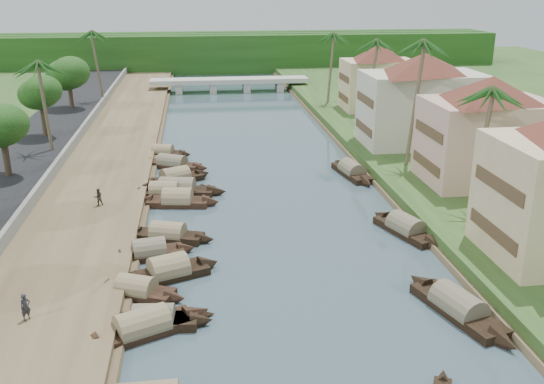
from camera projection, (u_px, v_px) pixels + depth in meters
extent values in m
plane|color=#3C505A|center=(294.00, 272.00, 41.33)|extent=(220.00, 220.00, 0.00)
cube|color=brown|center=(96.00, 184.00, 58.03)|extent=(10.00, 180.00, 0.80)
cube|color=#27491D|center=(445.00, 169.00, 62.13)|extent=(16.00, 180.00, 1.20)
cube|color=black|center=(3.00, 185.00, 56.92)|extent=(8.00, 180.00, 1.40)
cube|color=slate|center=(49.00, 176.00, 57.22)|extent=(0.40, 180.00, 1.10)
cube|color=#193D10|center=(223.00, 55.00, 129.00)|extent=(120.00, 4.00, 8.00)
cube|color=#193D10|center=(222.00, 52.00, 133.68)|extent=(120.00, 4.00, 8.00)
cube|color=#193D10|center=(221.00, 50.00, 138.37)|extent=(120.00, 4.00, 8.00)
cube|color=#AFB0A5|center=(230.00, 81.00, 108.11)|extent=(28.00, 4.00, 0.80)
cube|color=#AFB0A5|center=(179.00, 88.00, 107.41)|extent=(1.20, 3.50, 1.80)
cube|color=#AFB0A5|center=(213.00, 87.00, 108.12)|extent=(1.20, 3.50, 1.80)
cube|color=#AFB0A5|center=(246.00, 86.00, 108.83)|extent=(1.20, 3.50, 1.80)
cube|color=#AFB0A5|center=(279.00, 86.00, 109.55)|extent=(1.20, 3.50, 1.80)
cube|color=brown|center=(492.00, 231.00, 39.94)|extent=(0.10, 6.40, 0.90)
cube|color=brown|center=(498.00, 185.00, 38.89)|extent=(0.10, 6.40, 0.90)
cube|color=#CAA58F|center=(486.00, 142.00, 55.19)|extent=(11.00, 8.00, 7.50)
pyramid|color=brown|center=(492.00, 88.00, 53.59)|extent=(14.11, 14.11, 2.20)
cube|color=brown|center=(426.00, 163.00, 55.15)|extent=(0.10, 6.40, 0.90)
cube|color=brown|center=(429.00, 131.00, 54.16)|extent=(0.10, 6.40, 0.90)
cube|color=beige|center=(421.00, 109.00, 68.10)|extent=(13.00, 8.00, 8.00)
pyramid|color=brown|center=(425.00, 63.00, 66.42)|extent=(15.59, 15.59, 2.20)
cube|color=brown|center=(364.00, 128.00, 67.98)|extent=(0.10, 6.40, 0.90)
cube|color=brown|center=(365.00, 100.00, 66.93)|extent=(0.10, 6.40, 0.90)
cube|color=beige|center=(378.00, 85.00, 87.12)|extent=(10.00, 7.00, 7.00)
pyramid|color=brown|center=(380.00, 52.00, 85.61)|extent=(12.62, 12.62, 2.20)
cube|color=brown|center=(343.00, 98.00, 87.10)|extent=(0.10, 5.60, 0.90)
cube|color=brown|center=(344.00, 78.00, 86.18)|extent=(0.10, 5.60, 0.90)
cube|color=black|center=(143.00, 331.00, 33.95)|extent=(6.31, 4.28, 0.70)
cone|color=black|center=(197.00, 314.00, 35.63)|extent=(2.30, 2.28, 1.90)
cone|color=black|center=(82.00, 349.00, 32.23)|extent=(2.30, 2.28, 1.90)
cylinder|color=#998961|center=(142.00, 326.00, 33.83)|extent=(5.04, 3.75, 1.97)
cube|color=black|center=(154.00, 323.00, 34.76)|extent=(5.07, 1.99, 0.70)
cone|color=black|center=(202.00, 321.00, 34.84)|extent=(1.54, 1.54, 1.58)
cone|color=black|center=(106.00, 323.00, 34.62)|extent=(1.54, 1.54, 1.58)
cylinder|color=#7C715D|center=(154.00, 318.00, 34.63)|extent=(3.91, 1.95, 1.65)
cube|color=black|center=(137.00, 294.00, 38.08)|extent=(5.13, 3.45, 0.70)
cone|color=black|center=(176.00, 298.00, 37.34)|extent=(1.89, 1.93, 1.64)
cone|color=black|center=(98.00, 287.00, 38.77)|extent=(1.89, 1.93, 1.64)
cylinder|color=#998961|center=(136.00, 288.00, 37.96)|extent=(4.10, 3.05, 1.72)
cube|color=black|center=(169.00, 275.00, 40.52)|extent=(5.62, 3.82, 0.70)
cone|color=black|center=(209.00, 264.00, 41.82)|extent=(2.11, 2.26, 1.98)
cone|color=black|center=(126.00, 284.00, 39.16)|extent=(2.11, 2.26, 1.98)
cylinder|color=#998961|center=(169.00, 270.00, 40.39)|extent=(4.50, 3.44, 2.10)
cube|color=black|center=(150.00, 255.00, 43.44)|extent=(5.07, 2.61, 0.70)
cone|color=black|center=(187.00, 249.00, 44.20)|extent=(1.68, 1.79, 1.71)
cone|color=black|center=(111.00, 259.00, 42.63)|extent=(1.68, 1.79, 1.71)
cylinder|color=#7C715D|center=(149.00, 250.00, 43.32)|extent=(3.96, 2.46, 1.80)
cube|color=black|center=(168.00, 237.00, 46.43)|extent=(5.64, 3.35, 0.70)
cone|color=black|center=(206.00, 240.00, 45.83)|extent=(1.96, 1.94, 1.70)
cone|color=black|center=(132.00, 233.00, 46.97)|extent=(1.96, 1.94, 1.70)
cylinder|color=#998961|center=(168.00, 233.00, 46.30)|extent=(4.46, 3.00, 1.76)
cube|color=black|center=(178.00, 203.00, 53.61)|extent=(5.63, 2.83, 0.70)
cone|color=black|center=(211.00, 203.00, 53.49)|extent=(1.85, 2.03, 1.98)
cone|color=black|center=(144.00, 202.00, 53.67)|extent=(1.85, 2.03, 1.98)
cylinder|color=#998961|center=(178.00, 199.00, 53.48)|extent=(4.39, 2.71, 2.09)
cube|color=black|center=(177.00, 192.00, 56.43)|extent=(7.08, 3.38, 0.70)
cone|color=black|center=(217.00, 192.00, 56.12)|extent=(2.27, 2.18, 2.04)
cone|color=black|center=(137.00, 190.00, 56.69)|extent=(2.27, 2.18, 2.04)
cylinder|color=#7C715D|center=(177.00, 188.00, 56.30)|extent=(5.52, 3.13, 2.11)
cube|color=black|center=(164.00, 194.00, 55.77)|extent=(5.56, 2.43, 0.70)
cone|color=black|center=(197.00, 194.00, 55.74)|extent=(1.74, 1.77, 1.76)
cone|color=black|center=(132.00, 194.00, 55.75)|extent=(1.74, 1.77, 1.76)
cylinder|color=#998961|center=(164.00, 191.00, 55.65)|extent=(4.31, 2.34, 1.83)
cube|color=black|center=(176.00, 180.00, 59.69)|extent=(5.76, 4.17, 0.70)
cone|color=black|center=(203.00, 174.00, 61.29)|extent=(2.19, 2.24, 1.87)
cone|color=black|center=(147.00, 185.00, 58.05)|extent=(2.19, 2.24, 1.87)
cylinder|color=#998961|center=(175.00, 177.00, 59.57)|extent=(4.64, 3.65, 1.96)
cube|color=black|center=(172.00, 166.00, 64.42)|extent=(6.25, 4.30, 0.70)
cone|color=black|center=(201.00, 168.00, 63.31)|extent=(2.24, 2.16, 1.74)
cone|color=black|center=(144.00, 162.00, 65.48)|extent=(2.24, 2.16, 1.74)
cylinder|color=#7C715D|center=(172.00, 162.00, 64.30)|extent=(4.99, 3.71, 1.78)
cube|color=black|center=(163.00, 154.00, 68.70)|extent=(5.03, 2.81, 0.70)
cone|color=black|center=(186.00, 155.00, 68.30)|extent=(1.71, 1.73, 1.56)
cone|color=black|center=(141.00, 153.00, 69.05)|extent=(1.71, 1.73, 1.56)
cylinder|color=#998961|center=(163.00, 151.00, 68.58)|extent=(3.96, 2.56, 1.62)
cube|color=black|center=(458.00, 311.00, 36.06)|extent=(3.84, 7.15, 0.70)
cone|color=black|center=(418.00, 282.00, 39.33)|extent=(2.24, 2.37, 1.98)
cone|color=black|center=(505.00, 343.00, 32.73)|extent=(2.24, 2.37, 1.98)
cylinder|color=#7C715D|center=(458.00, 305.00, 35.93)|extent=(3.45, 5.62, 2.03)
cube|color=black|center=(406.00, 231.00, 47.52)|extent=(3.89, 6.40, 0.70)
cone|color=black|center=(380.00, 216.00, 50.35)|extent=(2.24, 2.24, 1.94)
cone|color=black|center=(436.00, 246.00, 44.64)|extent=(2.24, 2.24, 1.94)
cylinder|color=#7C715D|center=(406.00, 227.00, 47.39)|extent=(3.47, 5.07, 2.02)
cube|color=black|center=(352.00, 174.00, 61.83)|extent=(2.94, 6.70, 0.70)
cone|color=black|center=(338.00, 163.00, 65.05)|extent=(1.96, 2.10, 1.88)
cone|color=black|center=(367.00, 183.00, 58.56)|extent=(1.96, 2.10, 1.88)
cylinder|color=#7C715D|center=(352.00, 170.00, 61.70)|extent=(2.75, 5.21, 1.93)
cone|color=black|center=(443.00, 377.00, 30.24)|extent=(1.25, 1.42, 0.85)
cube|color=black|center=(170.00, 320.00, 35.25)|extent=(4.00, 1.50, 0.35)
cone|color=black|center=(207.00, 315.00, 35.85)|extent=(1.11, 1.02, 0.87)
cone|color=black|center=(131.00, 326.00, 34.65)|extent=(1.11, 1.02, 0.87)
cube|color=black|center=(180.00, 190.00, 57.25)|extent=(4.62, 1.50, 0.35)
cone|color=black|center=(207.00, 188.00, 57.87)|extent=(1.25, 1.05, 0.91)
cone|color=black|center=(153.00, 192.00, 56.63)|extent=(1.25, 1.05, 0.91)
cylinder|color=#70604B|center=(479.00, 150.00, 47.98)|extent=(1.17, 0.36, 9.84)
sphere|color=#20541C|center=(486.00, 91.00, 46.42)|extent=(3.20, 3.20, 3.20)
cylinder|color=#70604B|center=(412.00, 104.00, 59.48)|extent=(1.34, 0.36, 12.33)
sphere|color=#20541C|center=(417.00, 42.00, 57.53)|extent=(3.20, 3.20, 3.20)
cylinder|color=#70604B|center=(368.00, 82.00, 77.95)|extent=(1.73, 0.36, 10.58)
sphere|color=#20541C|center=(370.00, 41.00, 76.28)|extent=(3.20, 3.20, 3.20)
cylinder|color=#70604B|center=(46.00, 107.00, 64.41)|extent=(0.79, 0.36, 9.52)
sphere|color=#20541C|center=(41.00, 63.00, 62.91)|extent=(3.20, 3.20, 3.20)
cylinder|color=#70604B|center=(329.00, 69.00, 90.87)|extent=(1.04, 0.36, 10.34)
sphere|color=#20541C|center=(331.00, 35.00, 89.24)|extent=(3.20, 3.20, 3.20)
cylinder|color=#70604B|center=(99.00, 66.00, 91.91)|extent=(1.32, 0.36, 10.34)
sphere|color=#20541C|center=(96.00, 32.00, 90.27)|extent=(3.20, 3.20, 3.20)
cylinder|color=#4D3F2C|center=(7.00, 159.00, 56.76)|extent=(0.60, 0.60, 3.29)
ellipsoid|color=#193D10|center=(2.00, 126.00, 55.72)|extent=(4.50, 4.50, 3.70)
cylinder|color=#4D3F2C|center=(44.00, 122.00, 71.35)|extent=(0.60, 0.60, 3.56)
ellipsoid|color=#193D10|center=(40.00, 93.00, 70.22)|extent=(4.41, 4.41, 3.62)
cylinder|color=#4D3F2C|center=(71.00, 96.00, 87.28)|extent=(0.60, 0.60, 3.40)
ellipsoid|color=#193D10|center=(68.00, 74.00, 86.21)|extent=(5.38, 5.38, 4.43)
cylinder|color=#4D3F2C|center=(457.00, 126.00, 70.63)|extent=(0.60, 0.60, 3.24)
ellipsoid|color=#193D10|center=(460.00, 100.00, 69.61)|extent=(4.55, 4.55, 3.74)
imported|color=#26262E|center=(25.00, 307.00, 33.76)|extent=(0.69, 0.66, 1.59)
imported|color=#383027|center=(98.00, 197.00, 51.13)|extent=(0.90, 0.83, 1.50)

